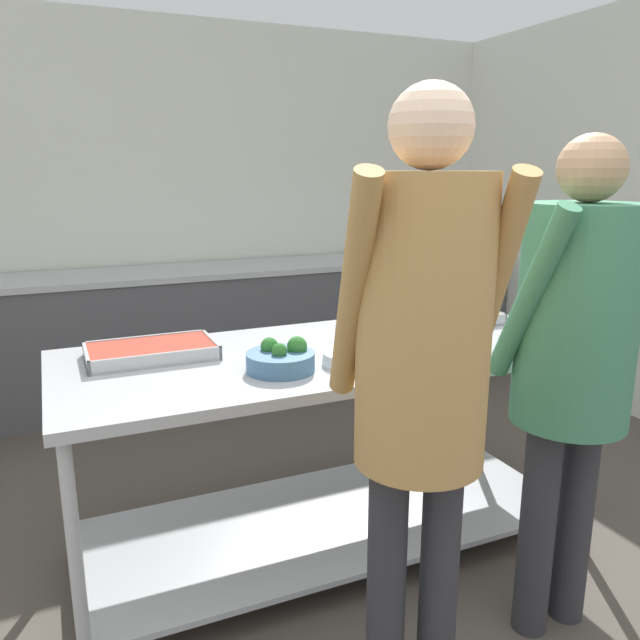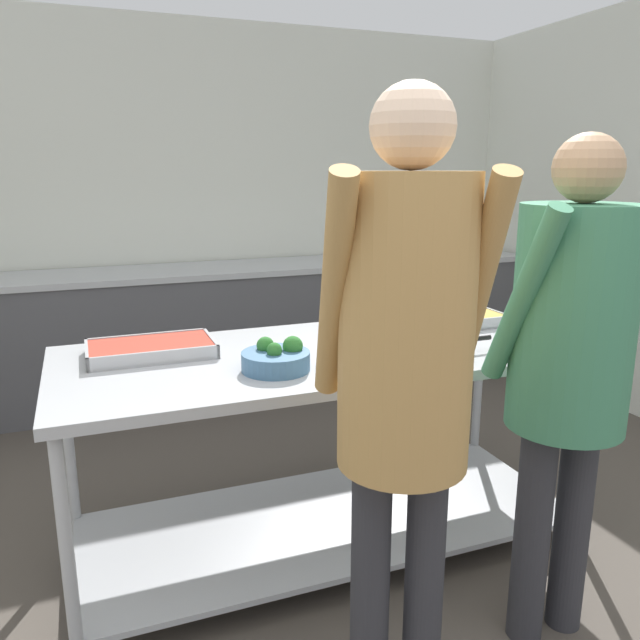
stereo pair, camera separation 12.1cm
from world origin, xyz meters
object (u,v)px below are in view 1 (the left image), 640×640
serving_tray_vegetables (151,352)px  broccoli_bowl (281,359)px  guest_serving_left (574,343)px  guest_serving_right (422,357)px  plate_stack (351,358)px  water_bottle (398,242)px  sauce_pan (434,347)px  serving_tray_roast (454,316)px

serving_tray_vegetables → broccoli_bowl: broccoli_bowl is taller
guest_serving_left → guest_serving_right: (-0.67, -0.13, 0.07)m
serving_tray_vegetables → plate_stack: bearing=-29.9°
guest_serving_right → water_bottle: (1.72, 3.02, -0.09)m
guest_serving_left → plate_stack: bearing=134.9°
sauce_pan → guest_serving_right: bearing=-126.6°
serving_tray_roast → water_bottle: (0.83, 1.94, 0.12)m
sauce_pan → broccoli_bowl: bearing=173.8°
serving_tray_vegetables → plate_stack: size_ratio=2.20×
serving_tray_vegetables → water_bottle: water_bottle is taller
plate_stack → serving_tray_roast: 0.86m
serving_tray_vegetables → guest_serving_right: 1.21m
guest_serving_left → guest_serving_right: bearing=-168.8°
plate_stack → sauce_pan: bearing=-5.1°
water_bottle → serving_tray_roast: bearing=-113.2°
serving_tray_vegetables → guest_serving_left: 1.54m
guest_serving_right → serving_tray_vegetables: bearing=117.0°
serving_tray_vegetables → serving_tray_roast: (1.43, 0.02, -0.00)m
sauce_pan → serving_tray_roast: 0.60m
serving_tray_vegetables → guest_serving_left: (1.22, -0.93, 0.14)m
guest_serving_left → water_bottle: guest_serving_left is taller
guest_serving_right → water_bottle: bearing=60.3°
sauce_pan → guest_serving_left: 0.56m
sauce_pan → guest_serving_left: size_ratio=0.23×
sauce_pan → serving_tray_roast: sauce_pan is taller
plate_stack → water_bottle: size_ratio=0.90×
guest_serving_left → water_bottle: 3.08m
serving_tray_vegetables → water_bottle: (2.27, 1.96, 0.12)m
broccoli_bowl → water_bottle: water_bottle is taller
serving_tray_roast → guest_serving_right: guest_serving_right is taller
guest_serving_left → water_bottle: bearing=70.1°
water_bottle → plate_stack: bearing=-124.1°
guest_serving_right → water_bottle: guest_serving_right is taller
serving_tray_vegetables → plate_stack: serving_tray_vegetables is taller
serving_tray_roast → water_bottle: bearing=66.8°
serving_tray_roast → guest_serving_left: 0.99m
broccoli_bowl → serving_tray_roast: broccoli_bowl is taller
broccoli_bowl → serving_tray_roast: 1.09m
serving_tray_vegetables → serving_tray_roast: same height
guest_serving_left → sauce_pan: bearing=110.9°
guest_serving_left → water_bottle: size_ratio=7.02×
serving_tray_vegetables → serving_tray_roast: bearing=0.9°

